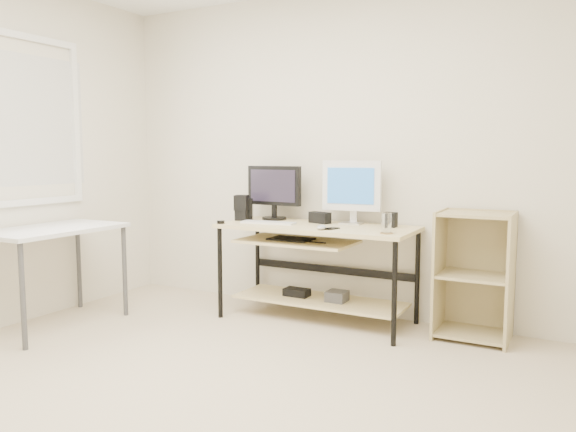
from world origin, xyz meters
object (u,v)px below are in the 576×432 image
(desk, at_px, (314,252))
(side_table, at_px, (52,238))
(shelf_unit, at_px, (475,274))
(black_monitor, at_px, (274,189))
(white_imac, at_px, (352,188))
(audio_controller, at_px, (247,209))

(desk, bearing_deg, side_table, -147.35)
(shelf_unit, xyz_separation_m, black_monitor, (-1.63, 0.01, 0.55))
(shelf_unit, bearing_deg, side_table, -156.67)
(white_imac, relative_size, audio_controller, 2.79)
(black_monitor, xyz_separation_m, audio_controller, (-0.20, -0.10, -0.17))
(shelf_unit, distance_m, black_monitor, 1.72)
(desk, height_order, side_table, same)
(white_imac, bearing_deg, black_monitor, 175.86)
(shelf_unit, bearing_deg, black_monitor, 179.80)
(shelf_unit, distance_m, audio_controller, 1.87)
(shelf_unit, relative_size, white_imac, 1.82)
(black_monitor, bearing_deg, audio_controller, -152.46)
(desk, xyz_separation_m, black_monitor, (-0.45, 0.17, 0.47))
(desk, xyz_separation_m, shelf_unit, (1.18, 0.16, -0.09))
(desk, distance_m, audio_controller, 0.72)
(white_imac, xyz_separation_m, audio_controller, (-0.88, -0.12, -0.20))
(desk, height_order, white_imac, white_imac)
(side_table, xyz_separation_m, white_imac, (1.88, 1.25, 0.36))
(side_table, relative_size, black_monitor, 2.05)
(black_monitor, bearing_deg, shelf_unit, 1.76)
(desk, relative_size, audio_controller, 8.47)
(black_monitor, height_order, white_imac, white_imac)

